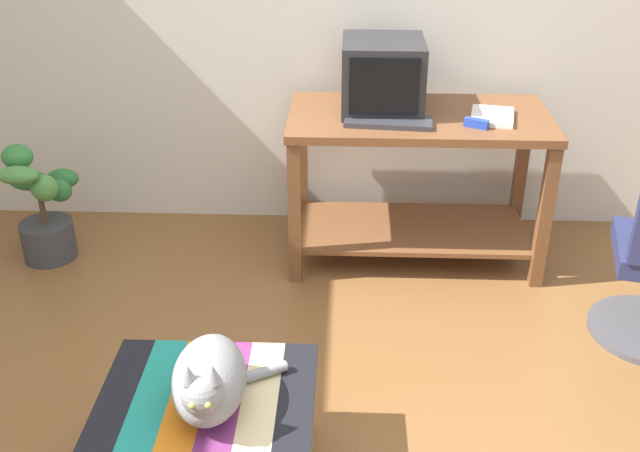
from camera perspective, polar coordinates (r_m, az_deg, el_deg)
desk at (r=3.71m, az=7.36°, el=4.87°), size 1.25×0.64×0.76m
tv_monitor at (r=3.62m, az=4.79°, el=11.31°), size 0.38×0.41×0.34m
keyboard at (r=3.47m, az=5.24°, el=7.90°), size 0.41×0.19×0.02m
book at (r=3.62m, az=13.00°, el=8.16°), size 0.24×0.28×0.02m
ottoman_with_blanket at (r=2.58m, az=-8.43°, el=-15.92°), size 0.69×0.60×0.36m
cat at (r=2.35m, az=-8.45°, el=-11.57°), size 0.36×0.40×0.27m
potted_plant at (r=4.01m, az=-20.37°, el=1.07°), size 0.35×0.33×0.61m
stapler at (r=3.49m, az=11.84°, el=7.68°), size 0.11×0.08×0.04m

